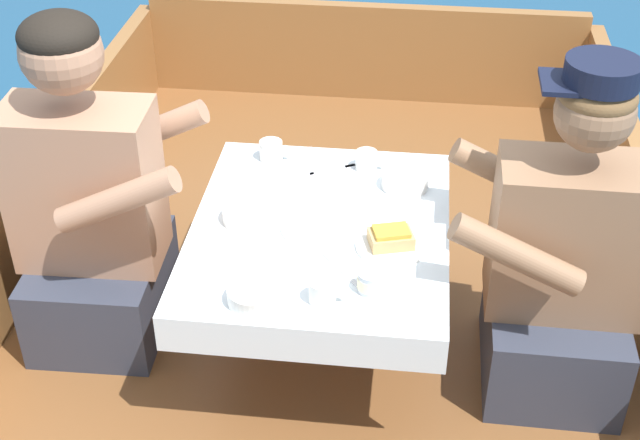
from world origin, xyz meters
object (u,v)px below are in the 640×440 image
object	(u,v)px
sandwich	(391,237)
tin_can	(371,282)
coffee_cup_center	(271,150)
person_starboard	(562,267)
coffee_cup_port	(367,160)
coffee_cup_starboard	(323,291)
person_port	(91,213)

from	to	relation	value
sandwich	tin_can	distance (m)	0.19
sandwich	coffee_cup_center	bearing A→B (deg)	132.93
sandwich	tin_can	world-z (taller)	sandwich
person_starboard	coffee_cup_center	world-z (taller)	person_starboard
coffee_cup_port	coffee_cup_center	size ratio (longest dim) A/B	0.94
sandwich	coffee_cup_starboard	xyz separation A→B (m)	(-0.15, -0.24, -0.00)
coffee_cup_port	tin_can	xyz separation A→B (m)	(0.05, -0.57, -0.00)
person_starboard	sandwich	distance (m)	0.46
sandwich	coffee_cup_port	world-z (taller)	coffee_cup_port
person_starboard	sandwich	bearing A→B (deg)	4.22
person_port	coffee_cup_starboard	size ratio (longest dim) A/B	10.55
sandwich	tin_can	xyz separation A→B (m)	(-0.04, -0.18, -0.00)
tin_can	person_port	bearing A→B (deg)	161.27
person_starboard	coffee_cup_port	bearing A→B (deg)	-32.90
person_starboard	tin_can	world-z (taller)	person_starboard
coffee_cup_starboard	coffee_cup_port	bearing A→B (deg)	84.67
sandwich	coffee_cup_starboard	size ratio (longest dim) A/B	1.37
person_starboard	tin_can	size ratio (longest dim) A/B	14.38
person_port	sandwich	size ratio (longest dim) A/B	7.70
coffee_cup_port	coffee_cup_starboard	size ratio (longest dim) A/B	0.98
coffee_cup_port	coffee_cup_starboard	world-z (taller)	coffee_cup_starboard
coffee_cup_starboard	person_port	bearing A→B (deg)	154.77
tin_can	coffee_cup_center	bearing A→B (deg)	119.93
person_starboard	coffee_cup_center	size ratio (longest dim) A/B	9.85
person_port	person_starboard	xyz separation A→B (m)	(1.30, -0.06, -0.03)
person_port	person_starboard	distance (m)	1.30
coffee_cup_center	tin_can	size ratio (longest dim) A/B	1.46
person_starboard	coffee_cup_center	xyz separation A→B (m)	(-0.84, 0.38, 0.08)
sandwich	coffee_cup_port	size ratio (longest dim) A/B	1.40
sandwich	coffee_cup_starboard	bearing A→B (deg)	-122.19
sandwich	tin_can	size ratio (longest dim) A/B	1.93
person_port	person_starboard	size ratio (longest dim) A/B	1.03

